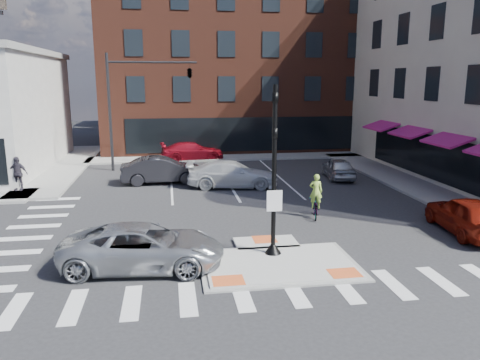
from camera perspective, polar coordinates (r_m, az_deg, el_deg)
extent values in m
plane|color=#28282B|center=(16.82, 4.32, -9.73)|extent=(120.00, 120.00, 0.00)
cube|color=gray|center=(16.36, 4.73, -10.27)|extent=(5.40, 3.60, 0.06)
cube|color=#A8A8A3|center=(16.35, 4.73, -10.18)|extent=(5.00, 3.20, 0.12)
cube|color=#A8A8A3|center=(18.26, 3.19, -7.71)|extent=(2.40, 1.40, 0.12)
cube|color=#E65C28|center=(14.92, -1.44, -12.14)|extent=(1.00, 0.80, 0.01)
cube|color=#E65C28|center=(15.82, 12.60, -10.99)|extent=(1.00, 0.80, 0.01)
cube|color=#E65C28|center=(18.52, 2.99, -7.22)|extent=(0.90, 0.90, 0.01)
cube|color=gray|center=(36.48, -20.35, 1.64)|extent=(3.00, 20.00, 0.15)
cube|color=gray|center=(29.68, 20.50, -0.65)|extent=(3.00, 24.00, 0.15)
cube|color=gray|center=(38.28, 1.27, 2.87)|extent=(26.00, 3.00, 0.15)
cube|color=#56271B|center=(47.67, -0.84, 13.66)|extent=(24.00, 18.00, 15.00)
cube|color=black|center=(39.01, 1.03, 5.61)|extent=(20.00, 0.12, 2.80)
cube|color=black|center=(29.99, 22.74, 2.47)|extent=(0.12, 16.00, 2.60)
cube|color=#BE197A|center=(29.45, 21.79, 5.04)|extent=(1.46, 3.00, 0.58)
cube|color=#BE197A|center=(34.72, 16.79, 6.35)|extent=(1.46, 3.00, 0.58)
cube|color=slate|center=(67.20, -9.30, 10.95)|extent=(10.00, 12.00, 10.00)
cube|color=brown|center=(70.33, 1.57, 11.96)|extent=(12.00, 12.00, 12.00)
cone|color=black|center=(17.06, 4.04, -8.16)|extent=(0.60, 0.60, 0.45)
cylinder|color=black|center=(16.29, 4.19, 1.29)|extent=(0.16, 0.16, 5.80)
cube|color=white|center=(16.42, 4.22, -2.56)|extent=(0.55, 0.04, 0.75)
imported|color=black|center=(16.03, 4.30, 8.68)|extent=(0.18, 0.22, 1.10)
imported|color=black|center=(16.15, 4.24, 4.43)|extent=(0.18, 0.22, 1.10)
cylinder|color=black|center=(33.49, -15.59, 7.86)|extent=(0.20, 0.20, 8.00)
cylinder|color=black|center=(33.22, -10.63, 13.93)|extent=(6.00, 0.14, 0.14)
imported|color=black|center=(33.23, -6.17, 13.03)|extent=(0.48, 2.24, 0.90)
imported|color=#AFB2B7|center=(16.20, -11.71, -7.99)|extent=(5.65, 3.04, 1.51)
imported|color=maroon|center=(21.48, 25.99, -3.86)|extent=(2.32, 4.79, 1.58)
imported|color=silver|center=(27.62, -0.96, 0.70)|extent=(5.57, 2.93, 1.54)
imported|color=#232328|center=(29.09, -9.49, 1.22)|extent=(5.04, 1.95, 1.64)
imported|color=silver|center=(30.76, 11.87, 1.43)|extent=(1.99, 4.08, 1.34)
imported|color=maroon|center=(37.15, -5.84, 3.52)|extent=(5.09, 2.46, 1.43)
imported|color=#3F3F44|center=(21.89, 9.15, -3.48)|extent=(0.96, 1.69, 0.84)
imported|color=#A9D74C|center=(21.68, 9.23, -1.35)|extent=(0.67, 0.53, 1.61)
imported|color=#332F3A|center=(28.92, -25.49, 0.71)|extent=(1.19, 0.65, 1.92)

